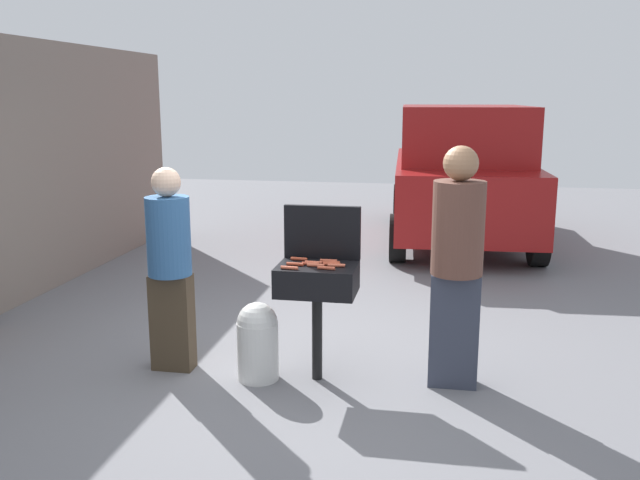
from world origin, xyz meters
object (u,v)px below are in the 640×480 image
at_px(hot_dog_2, 310,264).
at_px(propane_tank, 258,340).
at_px(bbq_grill, 317,283).
at_px(hot_dog_3, 326,268).
at_px(hot_dog_10, 289,268).
at_px(hot_dog_9, 316,265).
at_px(hot_dog_6, 336,265).
at_px(hot_dog_8, 299,259).
at_px(hot_dog_5, 331,263).
at_px(person_right, 457,259).
at_px(hot_dog_7, 328,261).
at_px(hot_dog_1, 313,263).
at_px(person_left, 170,262).
at_px(hot_dog_4, 332,264).
at_px(hot_dog_0, 295,264).
at_px(parked_minivan, 461,173).

height_order(hot_dog_2, propane_tank, hot_dog_2).
xyz_separation_m(bbq_grill, hot_dog_2, (-0.05, -0.01, 0.16)).
height_order(hot_dog_3, hot_dog_10, same).
bearing_deg(hot_dog_10, hot_dog_9, 32.39).
bearing_deg(hot_dog_6, hot_dog_8, 153.81).
height_order(hot_dog_2, hot_dog_10, same).
bearing_deg(hot_dog_3, propane_tank, 176.40).
bearing_deg(hot_dog_5, person_right, 1.86).
relative_size(hot_dog_7, hot_dog_8, 1.00).
xyz_separation_m(hot_dog_9, person_right, (1.03, 0.13, 0.06)).
height_order(hot_dog_5, hot_dog_9, same).
relative_size(hot_dog_1, person_left, 0.08).
bearing_deg(person_right, bbq_grill, -12.15).
bearing_deg(hot_dog_10, person_left, 170.85).
relative_size(hot_dog_9, person_right, 0.07).
distance_m(hot_dog_4, person_left, 1.29).
distance_m(hot_dog_2, hot_dog_6, 0.20).
height_order(hot_dog_7, person_right, person_right).
xyz_separation_m(hot_dog_5, hot_dog_8, (-0.26, 0.08, 0.00)).
xyz_separation_m(hot_dog_0, hot_dog_3, (0.25, -0.07, 0.00)).
relative_size(hot_dog_7, person_right, 0.07).
bearing_deg(hot_dog_1, hot_dog_9, -67.52).
relative_size(hot_dog_7, parked_minivan, 0.03).
height_order(hot_dog_8, hot_dog_9, same).
height_order(hot_dog_0, hot_dog_10, same).
height_order(hot_dog_6, hot_dog_7, same).
height_order(hot_dog_4, parked_minivan, parked_minivan).
xyz_separation_m(hot_dog_7, hot_dog_8, (-0.23, 0.02, 0.00)).
height_order(hot_dog_3, propane_tank, hot_dog_3).
height_order(hot_dog_7, hot_dog_10, same).
bearing_deg(hot_dog_9, hot_dog_3, -36.74).
bearing_deg(hot_dog_2, hot_dog_0, -162.56).
xyz_separation_m(hot_dog_6, person_left, (-1.33, 0.03, -0.04)).
bearing_deg(person_left, bbq_grill, -3.60).
bearing_deg(hot_dog_2, hot_dog_3, -38.03).
bearing_deg(hot_dog_6, bbq_grill, 168.41).
bearing_deg(hot_dog_8, person_right, -2.24).
xyz_separation_m(hot_dog_1, hot_dog_9, (0.03, -0.08, 0.00)).
distance_m(bbq_grill, person_left, 1.18).
height_order(hot_dog_2, hot_dog_8, same).
height_order(propane_tank, person_left, person_left).
height_order(hot_dog_3, hot_dog_6, same).
xyz_separation_m(hot_dog_4, hot_dog_5, (-0.01, 0.04, 0.00)).
distance_m(hot_dog_4, hot_dog_6, 0.05).
bearing_deg(hot_dog_3, person_left, 174.66).
height_order(hot_dog_2, person_right, person_right).
height_order(hot_dog_2, hot_dog_3, same).
bearing_deg(hot_dog_0, person_left, 177.52).
bearing_deg(hot_dog_2, hot_dog_10, -130.02).
bearing_deg(hot_dog_4, hot_dog_9, -153.42).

